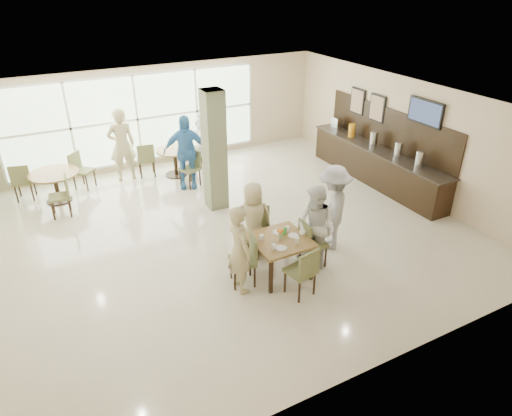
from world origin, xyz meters
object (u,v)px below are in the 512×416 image
adult_b (204,141)px  adult_standing (122,145)px  teen_left (239,249)px  teen_far (253,219)px  teen_standing (333,208)px  buffet_counter (376,162)px  round_table_left (55,179)px  round_table_right (175,156)px  main_table (280,243)px  adult_a (186,152)px  teen_right (316,228)px

adult_b → adult_standing: adult_standing is taller
teen_left → teen_far: 1.20m
teen_far → teen_standing: 1.60m
teen_left → adult_standing: adult_standing is taller
buffet_counter → teen_standing: buffet_counter is taller
teen_far → adult_b: bearing=-84.6°
round_table_left → teen_far: bearing=-53.5°
buffet_counter → round_table_left: bearing=160.1°
round_table_right → adult_standing: 1.41m
main_table → teen_far: bearing=95.9°
round_table_right → buffet_counter: buffet_counter is taller
round_table_right → adult_a: adult_a is taller
round_table_left → teen_standing: bearing=-45.8°
teen_right → adult_standing: adult_standing is taller
round_table_left → teen_far: size_ratio=0.77×
teen_standing → adult_standing: bearing=-112.2°
round_table_left → teen_far: (3.17, -4.28, 0.17)m
teen_far → teen_standing: size_ratio=0.86×
main_table → adult_standing: 5.86m
main_table → teen_far: size_ratio=0.67×
teen_far → teen_right: teen_right is taller
buffet_counter → adult_b: size_ratio=2.81×
teen_far → adult_a: bearing=-73.6°
teen_far → adult_standing: adult_standing is taller
buffet_counter → teen_left: size_ratio=2.85×
main_table → teen_right: bearing=-4.8°
adult_a → adult_b: (0.84, 0.85, -0.12)m
round_table_left → teen_standing: size_ratio=0.66×
main_table → teen_left: (-0.85, -0.06, 0.16)m
round_table_left → round_table_right: (3.09, 0.17, -0.03)m
teen_far → adult_b: 4.50m
main_table → teen_far: 0.88m
round_table_right → teen_far: teen_far is taller
main_table → teen_standing: 1.47m
teen_left → adult_b: bearing=-18.6°
main_table → teen_left: 0.86m
adult_b → adult_standing: (-2.16, 0.37, 0.14)m
adult_b → round_table_left: bearing=-76.9°
main_table → adult_b: (0.69, 5.30, 0.17)m
teen_standing → teen_far: bearing=-69.9°
teen_standing → buffet_counter: bearing=164.1°
teen_standing → main_table: bearing=-37.0°
teen_far → round_table_left: bearing=-38.1°
round_table_left → main_table: bearing=-57.7°
round_table_left → teen_right: teen_right is taller
teen_right → adult_a: 4.60m
buffet_counter → teen_standing: bearing=-145.3°
main_table → teen_standing: size_ratio=0.57×
buffet_counter → adult_standing: 6.71m
teen_left → adult_a: adult_a is taller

